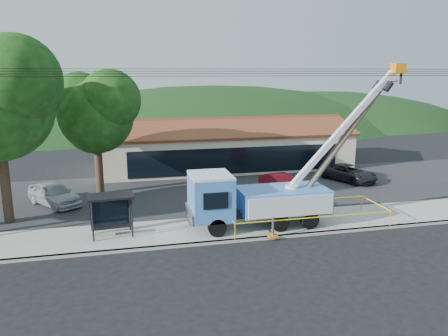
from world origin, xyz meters
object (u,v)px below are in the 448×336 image
car_red (281,195)px  car_dark (348,182)px  car_silver (56,206)px  utility_truck (256,197)px  leaning_pole (344,139)px  bus_shelter (111,205)px

car_red → car_dark: 7.02m
car_silver → car_red: bearing=-39.8°
car_red → utility_truck: bearing=-134.7°
utility_truck → leaning_pole: (5.28, 0.05, 3.12)m
leaning_pole → car_red: leaning_pole is taller
car_dark → car_red: bearing=175.1°
car_red → leaning_pole: bearing=-89.6°
utility_truck → car_silver: bearing=149.4°
utility_truck → car_dark: (10.48, 8.47, -1.86)m
utility_truck → bus_shelter: utility_truck is taller
car_red → car_dark: size_ratio=0.88×
car_silver → car_red: (15.56, -0.75, 0.00)m
leaning_pole → car_red: 8.02m
leaning_pole → car_dark: (5.20, 8.42, -4.98)m
utility_truck → car_dark: bearing=39.0°
car_red → car_dark: car_red is taller
leaning_pole → utility_truck: bearing=-179.4°
utility_truck → car_silver: utility_truck is taller
leaning_pole → car_silver: (-16.98, 6.87, -4.98)m
bus_shelter → car_silver: (-3.79, 6.51, -1.80)m
leaning_pole → car_silver: bearing=158.0°
utility_truck → bus_shelter: 7.93m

